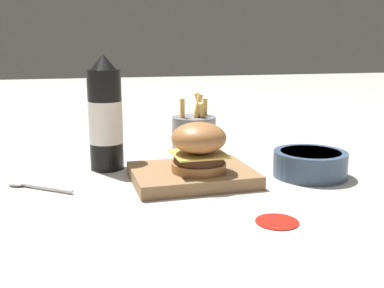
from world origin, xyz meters
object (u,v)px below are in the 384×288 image
at_px(fries_basket, 194,134).
at_px(spoon, 28,185).
at_px(side_bowl, 310,163).
at_px(serving_board, 192,175).
at_px(ketchup_bottle, 105,118).
at_px(burger, 198,147).

distance_m(fries_basket, spoon, 0.42).
height_order(fries_basket, side_bowl, fries_basket).
distance_m(serving_board, side_bowl, 0.24).
xyz_separation_m(ketchup_bottle, spoon, (0.16, 0.09, -0.11)).
xyz_separation_m(fries_basket, spoon, (0.38, 0.18, -0.04)).
relative_size(burger, spoon, 0.84).
bearing_deg(burger, serving_board, -68.64).
xyz_separation_m(ketchup_bottle, fries_basket, (-0.22, -0.08, -0.06)).
bearing_deg(fries_basket, burger, 75.93).
height_order(serving_board, spoon, serving_board).
height_order(burger, ketchup_bottle, ketchup_bottle).
relative_size(ketchup_bottle, spoon, 1.96).
xyz_separation_m(serving_board, side_bowl, (-0.24, 0.03, 0.01)).
distance_m(ketchup_bottle, spoon, 0.21).
bearing_deg(fries_basket, ketchup_bottle, 20.32).
bearing_deg(side_bowl, burger, -2.82).
distance_m(burger, spoon, 0.33).
xyz_separation_m(fries_basket, side_bowl, (-0.17, 0.25, -0.02)).
xyz_separation_m(serving_board, ketchup_bottle, (0.15, -0.14, 0.10)).
bearing_deg(spoon, fries_basket, -116.00).
height_order(ketchup_bottle, side_bowl, ketchup_bottle).
xyz_separation_m(side_bowl, spoon, (0.55, -0.07, -0.02)).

